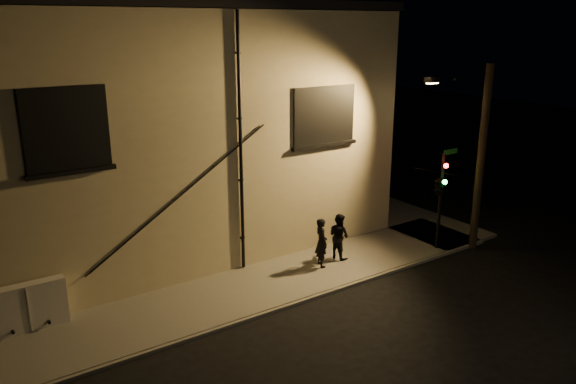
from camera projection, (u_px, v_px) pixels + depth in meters
ground at (340, 289)px, 17.72m from camera, size 90.00×90.00×0.00m
sidewalk at (292, 238)px, 21.83m from camera, size 21.00×16.00×0.12m
building at (136, 121)px, 21.92m from camera, size 16.20×12.23×8.80m
utility_cabinet at (27, 307)px, 14.97m from camera, size 2.02×0.34×1.33m
pedestrian_a at (321, 242)px, 18.90m from camera, size 0.55×0.70×1.71m
pedestrian_b at (339, 236)px, 19.60m from camera, size 0.72×0.87×1.63m
traffic_signal at (440, 185)px, 19.80m from camera, size 1.41×2.17×3.67m
streetlamp_pole at (478, 153)px, 19.97m from camera, size 2.02×1.38×6.76m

